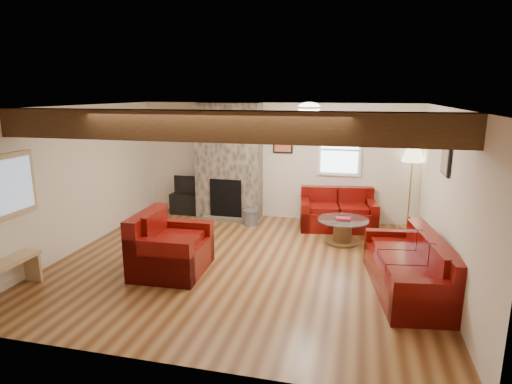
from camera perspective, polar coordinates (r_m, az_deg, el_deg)
room at (r=6.69m, az=-1.78°, el=0.51°), size 8.00×8.00×8.00m
oak_beam at (r=5.35m, az=-5.45°, el=8.76°), size 6.00×0.36×0.38m
chimney_breast at (r=9.32m, az=-3.66°, el=3.91°), size 1.40×0.67×2.50m
back_window at (r=9.09m, az=11.10°, el=5.55°), size 0.90×0.08×1.10m
hatch_window at (r=6.83m, az=-30.23°, el=0.67°), size 0.08×1.00×0.90m
ceiling_dome at (r=7.25m, az=7.09°, el=10.89°), size 0.40×0.40×0.18m
artwork_back at (r=9.20m, az=3.61°, el=6.80°), size 0.42×0.06×0.52m
artwork_right at (r=6.77m, az=23.91°, el=3.84°), size 0.06×0.55×0.42m
sofa_three at (r=6.36m, az=19.57°, el=-9.03°), size 1.15×2.15×0.79m
loveseat at (r=8.84m, az=10.88°, el=-2.27°), size 1.61×1.08×0.80m
armchair_red at (r=6.72m, az=-11.23°, el=-6.65°), size 1.05×1.19×0.93m
coffee_table at (r=8.04m, az=11.46°, el=-5.14°), size 0.93×0.93×0.48m
tv_cabinet at (r=9.86m, az=-8.57°, el=-1.55°), size 0.94×0.38×0.47m
television at (r=9.76m, az=-8.66°, el=0.99°), size 0.74×0.10×0.43m
floor_lamp at (r=8.99m, az=20.18°, el=4.22°), size 0.43×0.43×1.69m
pine_bench at (r=6.77m, az=-30.85°, el=-10.28°), size 0.29×1.26×0.47m
coal_bucket at (r=8.99m, az=-0.71°, el=-3.35°), size 0.34×0.34×0.32m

